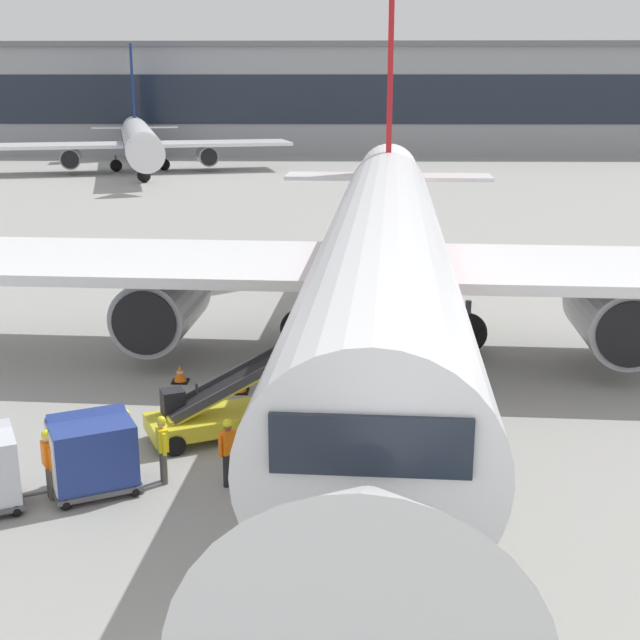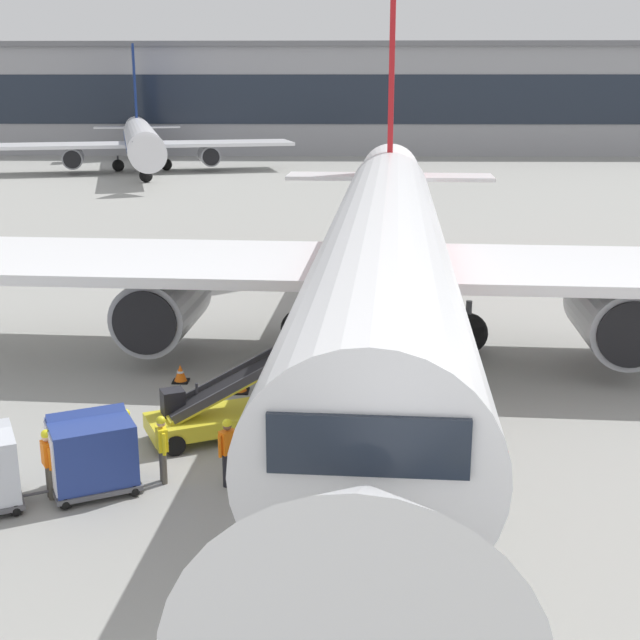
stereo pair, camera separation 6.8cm
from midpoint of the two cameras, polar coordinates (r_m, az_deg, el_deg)
The scene contains 12 objects.
parked_airplane at distance 29.61m, azimuth 4.26°, elevation 4.61°, with size 34.78×45.27×15.15m.
belt_loader at distance 23.80m, azimuth -6.86°, elevation -5.85°, with size 5.40×3.37×2.86m.
baggage_cart_lead at distance 21.28m, azimuth -15.14°, elevation -8.53°, with size 2.79×2.32×1.91m.
ground_crew_by_loader at distance 21.15m, azimuth -17.84°, elevation -8.90°, with size 0.40×0.50×1.74m.
ground_crew_by_carts at distance 20.90m, azimuth -6.26°, elevation -8.51°, with size 0.44×0.44×1.74m.
ground_crew_marshaller at distance 21.29m, azimuth -10.61°, elevation -8.23°, with size 0.37×0.53×1.74m.
ground_crew_wingwalker at distance 21.89m, azimuth -12.90°, elevation -7.68°, with size 0.42×0.47×1.74m.
safety_cone_engine_keepout at distance 28.37m, azimuth -9.44°, elevation -3.57°, with size 0.53×0.53×0.60m.
safety_cone_wingtip at distance 27.22m, azimuth -5.56°, elevation -4.14°, with size 0.63×0.63×0.71m.
apron_guidance_line_lead_in at distance 29.86m, azimuth 4.62°, elevation -3.01°, with size 0.20×110.00×0.01m.
terminal_building at distance 126.25m, azimuth 3.71°, elevation 14.59°, with size 133.10×19.28×14.91m.
distant_airplane at distance 98.06m, azimuth -12.06°, elevation 11.70°, with size 34.05×42.31×14.34m.
Camera 1 is at (1.56, -11.45, 9.49)m, focal length 47.73 mm.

